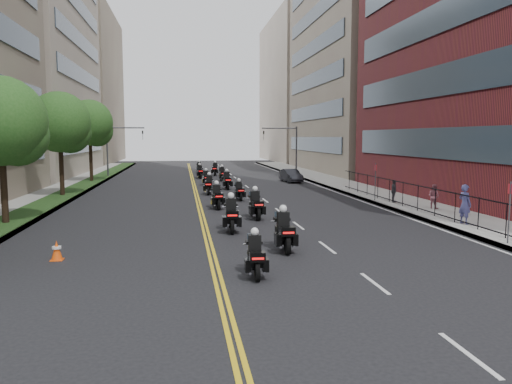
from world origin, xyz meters
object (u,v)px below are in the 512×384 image
Objects in this scene: motorcycle_9 at (222,175)px; pedestrian_c at (394,191)px; motorcycle_3 at (255,206)px; motorcycle_7 at (227,181)px; parked_sedan at (291,176)px; pedestrian_a at (465,204)px; motorcycle_8 at (206,179)px; motorcycle_10 at (200,172)px; motorcycle_4 at (217,198)px; motorcycle_12 at (199,168)px; motorcycle_6 at (209,186)px; motorcycle_11 at (215,170)px; motorcycle_2 at (231,216)px; pedestrian_b at (434,196)px; motorcycle_0 at (255,257)px; motorcycle_1 at (284,233)px; traffic_cone at (57,251)px; motorcycle_5 at (239,192)px.

motorcycle_9 reaches higher than pedestrian_c.
motorcycle_7 is at bearing 87.90° from motorcycle_3.
motorcycle_9 reaches higher than parked_sedan.
parked_sedan is 25.46m from pedestrian_a.
motorcycle_8 is 8.71m from parked_sedan.
motorcycle_10 is at bearing 113.64° from motorcycle_9.
motorcycle_10 is at bearing 86.53° from motorcycle_4.
motorcycle_12 is (-1.92, 11.05, -0.03)m from motorcycle_9.
motorcycle_11 is at bearing 91.55° from motorcycle_6.
motorcycle_7 is (1.50, 18.90, -0.04)m from motorcycle_2.
motorcycle_6 is 22.47m from motorcycle_12.
motorcycle_6 reaches higher than parked_sedan.
motorcycle_2 is at bearing 133.36° from pedestrian_c.
motorcycle_9 reaches higher than motorcycle_10.
motorcycle_9 is 1.55× the size of pedestrian_b.
motorcycle_2 is 1.06× the size of motorcycle_11.
motorcycle_11 is (1.87, 3.51, 0.03)m from motorcycle_10.
motorcycle_0 is 0.97× the size of motorcycle_12.
motorcycle_2 is at bearing -85.39° from motorcycle_11.
motorcycle_0 is 0.90× the size of motorcycle_6.
parked_sedan is (6.81, 5.83, -0.05)m from motorcycle_7.
motorcycle_3 reaches higher than motorcycle_9.
motorcycle_3 is at bearing 52.16° from pedestrian_a.
motorcycle_6 is at bearing 92.92° from motorcycle_0.
motorcycle_2 is 1.03× the size of motorcycle_3.
motorcycle_6 is at bearing -95.13° from motorcycle_12.
motorcycle_9 is at bearing 156.16° from parked_sedan.
motorcycle_12 is at bearing 93.41° from motorcycle_1.
motorcycle_1 reaches higher than motorcycle_7.
motorcycle_0 is 2.91× the size of traffic_cone.
traffic_cone is (-6.74, -4.58, -0.37)m from motorcycle_2.
pedestrian_b is at bearing 25.58° from traffic_cone.
motorcycle_11 is 28.26m from pedestrian_c.
motorcycle_10 is at bearing 36.51° from pedestrian_c.
motorcycle_5 is 0.90× the size of motorcycle_6.
motorcycle_2 reaches higher than motorcycle_9.
pedestrian_a is (3.15, -25.26, 0.49)m from parked_sedan.
motorcycle_3 is 11.62m from traffic_cone.
motorcycle_4 is at bearing -82.87° from motorcycle_6.
motorcycle_1 is (1.62, 3.37, 0.09)m from motorcycle_0.
motorcycle_0 is 7.63m from motorcycle_2.
motorcycle_3 reaches higher than motorcycle_8.
motorcycle_6 reaches higher than motorcycle_8.
motorcycle_12 is at bearing 81.23° from traffic_cone.
motorcycle_10 is 35.85m from traffic_cone.
pedestrian_c is at bearing -62.24° from motorcycle_11.
motorcycle_1 is 0.97× the size of motorcycle_2.
motorcycle_7 is at bearing 70.66° from motorcycle_6.
motorcycle_4 reaches higher than motorcycle_6.
motorcycle_8 is at bearing 92.72° from motorcycle_2.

